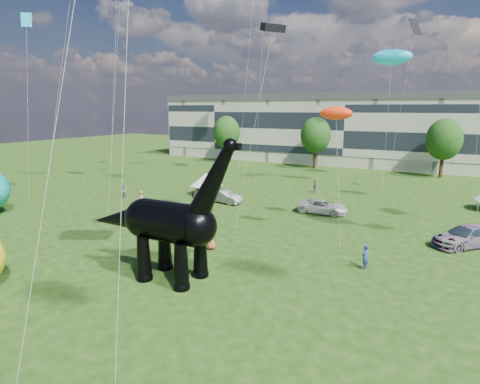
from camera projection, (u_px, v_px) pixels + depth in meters
The scene contains 12 objects.
ground at pixel (202, 326), 19.62m from camera, with size 220.00×220.00×0.00m, color #16330C.
terrace_row at pixel (351, 132), 75.32m from camera, with size 78.00×11.00×12.00m, color beige.
tree_far_left at pixel (226, 130), 77.91m from camera, with size 5.20×5.20×9.44m.
tree_mid_left at pixel (316, 132), 69.43m from camera, with size 5.20×5.20×9.44m.
tree_mid_right at pixel (444, 136), 60.01m from camera, with size 5.20×5.20×9.44m.
dinosaur_sculpture at pixel (165, 224), 24.64m from camera, with size 11.24×3.14×9.22m.
car_silver at pixel (203, 190), 48.85m from camera, with size 1.58×3.92×1.34m, color #ACABB0.
car_grey at pixel (224, 197), 44.86m from camera, with size 1.49×4.29×1.41m, color slate.
car_white at pixel (323, 207), 40.37m from camera, with size 2.29×4.96×1.38m, color silver.
car_dark at pixel (467, 236), 30.69m from camera, with size 2.28×5.60×1.62m, color #595960.
gazebo_left at pixel (206, 180), 48.94m from camera, with size 3.78×3.78×2.64m.
visitors at pixel (294, 238), 30.03m from camera, with size 44.16×43.37×1.88m.
Camera 1 is at (10.22, -14.75, 10.47)m, focal length 30.00 mm.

